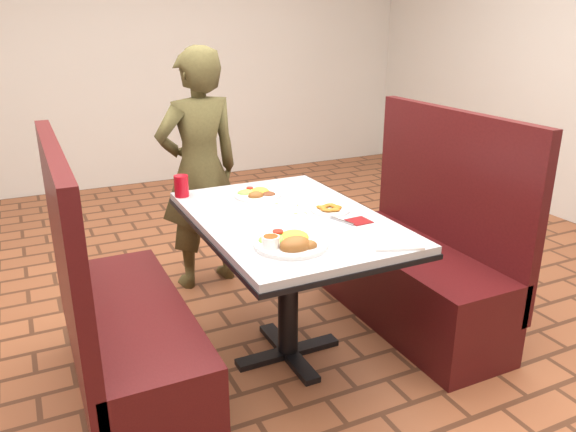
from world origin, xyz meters
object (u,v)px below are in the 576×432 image
object	(u,v)px
booth_bench_left	(122,335)
diner_person	(200,171)
plantain_plate	(330,209)
dining_table	(288,235)
far_dinner_plate	(257,192)
near_dinner_plate	(290,239)
red_tumbler	(181,186)
booth_bench_right	(419,267)

from	to	relation	value
booth_bench_left	diner_person	distance (m)	1.28
plantain_plate	booth_bench_left	bearing A→B (deg)	178.41
dining_table	far_dinner_plate	xyz separation A→B (m)	(-0.01, 0.35, 0.12)
far_dinner_plate	diner_person	bearing A→B (deg)	98.84
near_dinner_plate	dining_table	bearing A→B (deg)	65.54
dining_table	booth_bench_left	bearing A→B (deg)	180.00
dining_table	red_tumbler	xyz separation A→B (m)	(-0.36, 0.51, 0.15)
diner_person	booth_bench_right	bearing A→B (deg)	123.60
dining_table	diner_person	distance (m)	1.02
far_dinner_plate	plantain_plate	bearing A→B (deg)	-59.58
booth_bench_left	booth_bench_right	world-z (taller)	same
booth_bench_right	plantain_plate	xyz separation A→B (m)	(-0.59, -0.03, 0.43)
booth_bench_right	far_dinner_plate	distance (m)	0.98
red_tumbler	booth_bench_right	bearing A→B (deg)	-23.87
dining_table	red_tumbler	size ratio (longest dim) A/B	10.97
near_dinner_plate	red_tumbler	xyz separation A→B (m)	(-0.21, 0.85, 0.02)
booth_bench_left	plantain_plate	bearing A→B (deg)	-1.59
booth_bench_left	booth_bench_right	bearing A→B (deg)	0.00
dining_table	booth_bench_right	bearing A→B (deg)	0.00
dining_table	booth_bench_right	distance (m)	0.86
booth_bench_left	near_dinner_plate	size ratio (longest dim) A/B	4.00
booth_bench_left	red_tumbler	distance (m)	0.83
booth_bench_right	red_tumbler	distance (m)	1.35
plantain_plate	booth_bench_right	bearing A→B (deg)	2.72
dining_table	plantain_plate	size ratio (longest dim) A/B	6.62
dining_table	diner_person	size ratio (longest dim) A/B	0.82
dining_table	plantain_plate	bearing A→B (deg)	-7.60
far_dinner_plate	plantain_plate	xyz separation A→B (m)	(0.22, -0.37, -0.01)
booth_bench_left	far_dinner_plate	world-z (taller)	booth_bench_left
booth_bench_right	diner_person	xyz separation A→B (m)	(-0.91, 1.01, 0.41)
dining_table	near_dinner_plate	world-z (taller)	near_dinner_plate
far_dinner_plate	booth_bench_right	bearing A→B (deg)	-23.18
booth_bench_left	plantain_plate	xyz separation A→B (m)	(1.01, -0.03, 0.43)
diner_person	near_dinner_plate	bearing A→B (deg)	79.71
dining_table	diner_person	xyz separation A→B (m)	(-0.11, 1.01, 0.08)
booth_bench_left	booth_bench_right	size ratio (longest dim) A/B	1.00
far_dinner_plate	booth_bench_left	bearing A→B (deg)	-156.28
dining_table	near_dinner_plate	size ratio (longest dim) A/B	4.04
plantain_plate	red_tumbler	distance (m)	0.79
booth_bench_left	red_tumbler	xyz separation A→B (m)	(0.44, 0.51, 0.48)
far_dinner_plate	plantain_plate	distance (m)	0.43
diner_person	plantain_plate	xyz separation A→B (m)	(0.32, -1.03, 0.02)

